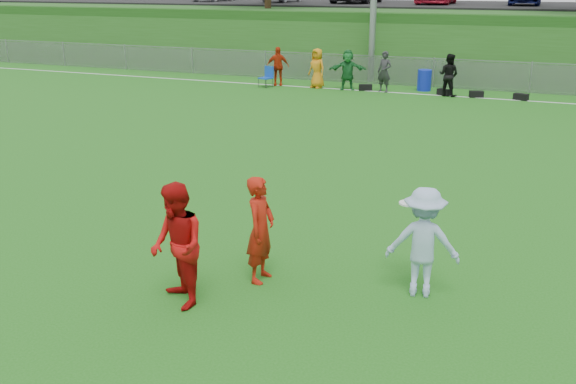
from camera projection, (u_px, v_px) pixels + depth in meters
The scene contains 13 objects.
ground at pixel (226, 269), 10.52m from camera, with size 120.00×120.00×0.00m, color #1D5F14.
sideline_far at pixel (424, 94), 26.39m from camera, with size 60.00×0.10×0.01m, color white.
fence at pixel (433, 72), 27.95m from camera, with size 58.00×0.06×1.30m.
berm at pixel (466, 34), 37.39m from camera, with size 120.00×18.00×3.00m, color #1F4C15.
parking_lot at pixel (472, 5), 38.66m from camera, with size 120.00×12.00×0.10m, color black.
spectator_row at pixel (354, 70), 27.18m from camera, with size 8.48×0.97×1.69m.
gear_bags at pixel (450, 93), 26.08m from camera, with size 6.89×0.52×0.26m.
player_red_left at pixel (261, 229), 9.87m from camera, with size 0.62×0.41×1.70m, color #A4190B.
player_red_center at pixel (177, 246), 9.08m from camera, with size 0.89×0.70×1.84m, color #B40D0C.
player_blue at pixel (423, 242), 9.42m from camera, with size 1.08×0.62×1.68m, color #A0BDDF.
frisbee at pixel (408, 203), 9.81m from camera, with size 0.29×0.29×0.03m.
recycling_bin at pixel (424, 80), 27.21m from camera, with size 0.59×0.59×0.88m, color #1023B6.
camp_chair at pixel (266, 81), 28.11m from camera, with size 0.63×0.64×0.90m.
Camera 1 is at (4.48, -8.53, 4.51)m, focal length 40.00 mm.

